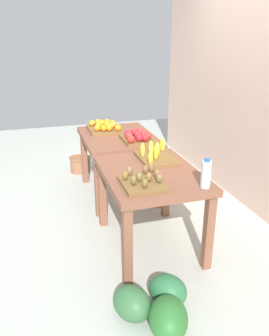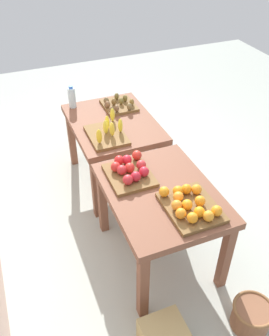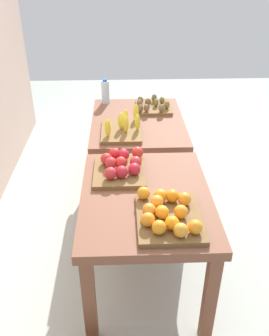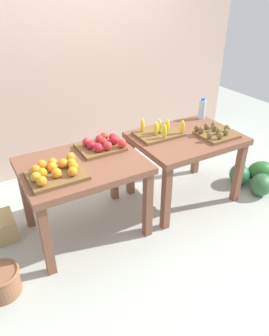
# 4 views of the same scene
# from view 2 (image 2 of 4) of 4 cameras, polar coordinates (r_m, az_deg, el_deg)

# --- Properties ---
(ground_plane) EXTENTS (8.00, 8.00, 0.00)m
(ground_plane) POSITION_cam_2_polar(r_m,az_deg,el_deg) (3.62, -0.10, -6.94)
(ground_plane) COLOR #B2B9AF
(display_table_left) EXTENTS (1.04, 0.80, 0.74)m
(display_table_left) POSITION_cam_2_polar(r_m,az_deg,el_deg) (2.82, 4.15, -5.26)
(display_table_left) COLOR brown
(display_table_left) RESTS_ON ground_plane
(display_table_right) EXTENTS (1.04, 0.80, 0.74)m
(display_table_right) POSITION_cam_2_polar(r_m,az_deg,el_deg) (3.64, -3.40, 5.95)
(display_table_right) COLOR brown
(display_table_right) RESTS_ON ground_plane
(orange_bin) EXTENTS (0.44, 0.36, 0.11)m
(orange_bin) POSITION_cam_2_polar(r_m,az_deg,el_deg) (2.59, 8.77, -5.76)
(orange_bin) COLOR brown
(orange_bin) RESTS_ON display_table_left
(apple_bin) EXTENTS (0.41, 0.35, 0.11)m
(apple_bin) POSITION_cam_2_polar(r_m,az_deg,el_deg) (2.85, -0.76, -0.43)
(apple_bin) COLOR brown
(apple_bin) RESTS_ON display_table_left
(banana_crate) EXTENTS (0.45, 0.32, 0.17)m
(banana_crate) POSITION_cam_2_polar(r_m,az_deg,el_deg) (3.34, -4.30, 5.61)
(banana_crate) COLOR brown
(banana_crate) RESTS_ON display_table_right
(kiwi_bin) EXTENTS (0.36, 0.33, 0.10)m
(kiwi_bin) POSITION_cam_2_polar(r_m,az_deg,el_deg) (3.81, -2.52, 9.97)
(kiwi_bin) COLOR brown
(kiwi_bin) RESTS_ON display_table_right
(water_bottle) EXTENTS (0.08, 0.08, 0.23)m
(water_bottle) POSITION_cam_2_polar(r_m,az_deg,el_deg) (3.84, -9.85, 10.92)
(water_bottle) COLOR silver
(water_bottle) RESTS_ON display_table_right
(watermelon_pile) EXTENTS (0.63, 0.64, 0.25)m
(watermelon_pile) POSITION_cam_2_polar(r_m,az_deg,el_deg) (4.68, -3.79, 6.45)
(watermelon_pile) COLOR #29672A
(watermelon_pile) RESTS_ON ground_plane
(wicker_basket) EXTENTS (0.30, 0.30, 0.22)m
(wicker_basket) POSITION_cam_2_polar(r_m,az_deg,el_deg) (2.93, 17.96, -21.28)
(wicker_basket) COLOR #8F5C3F
(wicker_basket) RESTS_ON ground_plane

